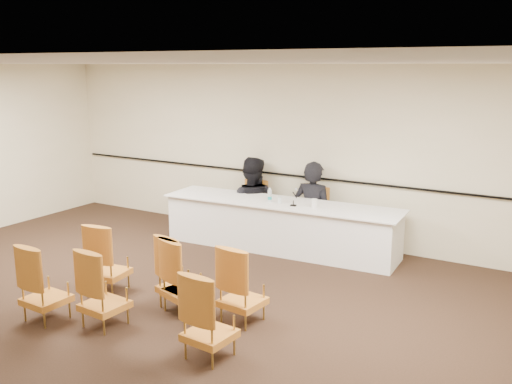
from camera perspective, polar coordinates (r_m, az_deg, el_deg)
floor at (r=7.11m, az=-11.11°, el=-12.44°), size 10.00×10.00×0.00m
ceiling at (r=6.45m, az=-12.25°, el=12.50°), size 10.00×10.00×0.00m
wall_back at (r=9.89m, az=4.08°, el=3.95°), size 10.00×0.04×3.00m
wall_rail at (r=9.92m, az=3.94°, el=1.64°), size 9.80×0.04×0.03m
panel_table at (r=9.38m, az=2.43°, el=-3.39°), size 4.04×1.16×0.80m
panelist_main at (r=9.75m, az=5.68°, el=-2.46°), size 0.70×0.47×1.91m
panelist_main_chair at (r=9.75m, az=5.68°, el=-2.37°), size 0.53×0.53×0.95m
panelist_second at (r=10.23m, az=-0.48°, el=-1.76°), size 1.11×0.98×1.91m
panelist_second_chair at (r=10.22m, az=-0.48°, el=-1.60°), size 0.53×0.53×0.95m
papers at (r=9.07m, az=5.38°, el=-1.35°), size 0.37×0.34×0.00m
microphone at (r=9.00m, az=3.76°, el=-0.57°), size 0.12×0.20×0.27m
water_bottle at (r=9.26m, az=1.38°, el=-0.28°), size 0.08×0.08×0.23m
drinking_glass at (r=9.20m, az=2.38°, el=-0.80°), size 0.09×0.09×0.10m
coffee_cup at (r=8.91m, az=5.85°, el=-1.16°), size 0.11×0.11×0.14m
aud_chair_front_left at (r=7.90m, az=-14.58°, el=-6.31°), size 0.56×0.56×0.95m
aud_chair_front_mid at (r=7.21m, az=-7.59°, el=-7.86°), size 0.60×0.60×0.95m
aud_chair_front_right at (r=6.76m, az=-1.36°, el=-9.15°), size 0.55×0.55×0.95m
aud_chair_back_left at (r=7.26m, az=-20.35°, el=-8.41°), size 0.52×0.52×0.95m
aud_chair_back_mid at (r=6.89m, az=-14.98°, el=-9.18°), size 0.53×0.53×0.95m
aud_chair_back_right at (r=6.00m, az=-4.68°, el=-12.13°), size 0.54×0.54×0.95m
aud_chair_extra at (r=7.08m, az=-7.16°, el=-8.23°), size 0.63×0.63×0.95m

